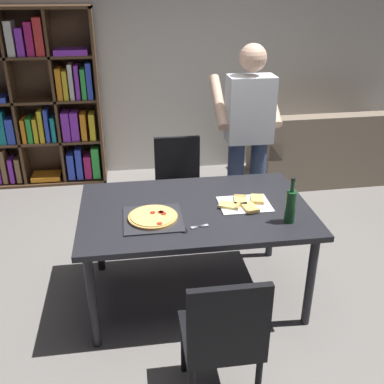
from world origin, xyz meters
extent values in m
plane|color=gray|center=(0.00, 0.00, 0.00)|extent=(12.00, 12.00, 0.00)
cube|color=silver|center=(0.00, 2.60, 1.40)|extent=(6.40, 0.10, 2.80)
cube|color=#232328|center=(0.00, 0.00, 0.73)|extent=(1.61, 1.03, 0.04)
cylinder|color=#232328|center=(-0.72, -0.43, 0.35)|extent=(0.06, 0.06, 0.71)
cylinder|color=#232328|center=(0.72, -0.43, 0.35)|extent=(0.06, 0.06, 0.71)
cylinder|color=#232328|center=(-0.72, 0.43, 0.35)|extent=(0.06, 0.06, 0.71)
cylinder|color=#232328|center=(0.72, 0.43, 0.35)|extent=(0.06, 0.06, 0.71)
cube|color=black|center=(0.00, -0.91, 0.43)|extent=(0.42, 0.42, 0.04)
cube|color=black|center=(0.00, -1.10, 0.68)|extent=(0.42, 0.04, 0.45)
cylinder|color=black|center=(0.18, -0.73, 0.21)|extent=(0.04, 0.04, 0.41)
cylinder|color=black|center=(-0.18, -0.73, 0.21)|extent=(0.04, 0.04, 0.41)
cube|color=black|center=(0.00, 0.91, 0.43)|extent=(0.42, 0.42, 0.04)
cube|color=black|center=(0.00, 1.10, 0.68)|extent=(0.42, 0.04, 0.45)
cylinder|color=black|center=(-0.18, 0.73, 0.21)|extent=(0.04, 0.04, 0.41)
cylinder|color=black|center=(0.18, 0.73, 0.21)|extent=(0.04, 0.04, 0.41)
cylinder|color=black|center=(-0.18, 1.09, 0.21)|extent=(0.04, 0.04, 0.41)
cylinder|color=black|center=(0.18, 1.09, 0.21)|extent=(0.04, 0.04, 0.41)
cube|color=gray|center=(1.90, 2.05, 0.20)|extent=(1.72, 0.88, 0.40)
cube|color=gray|center=(1.91, 1.73, 0.62)|extent=(1.70, 0.23, 0.45)
cube|color=gray|center=(1.13, 2.04, 0.50)|extent=(0.18, 0.85, 0.20)
cube|color=#513823|center=(-0.74, 2.35, 0.97)|extent=(0.03, 0.35, 1.95)
cube|color=#513823|center=(-1.43, 2.35, 1.94)|extent=(1.40, 0.35, 0.03)
cube|color=#513823|center=(-1.43, 2.35, 0.01)|extent=(1.40, 0.35, 0.03)
cube|color=#513823|center=(-1.43, 2.51, 0.97)|extent=(1.40, 0.03, 1.95)
cube|color=#513823|center=(-1.43, 2.35, 0.50)|extent=(1.34, 0.29, 0.03)
cube|color=#513823|center=(-1.43, 2.35, 0.97)|extent=(1.34, 0.29, 0.03)
cube|color=#513823|center=(-1.43, 2.35, 1.45)|extent=(1.34, 0.29, 0.03)
cube|color=#513823|center=(-1.65, 2.35, 0.97)|extent=(0.03, 0.29, 1.89)
cube|color=#513823|center=(-1.21, 2.35, 0.97)|extent=(0.03, 0.29, 1.89)
cube|color=olive|center=(-1.88, 2.33, 0.24)|extent=(0.05, 0.22, 0.39)
cube|color=purple|center=(-1.80, 2.33, 0.19)|extent=(0.05, 0.22, 0.29)
cube|color=olive|center=(-1.72, 2.33, 0.19)|extent=(0.05, 0.22, 0.29)
cube|color=orange|center=(-1.43, 2.33, 0.07)|extent=(0.33, 0.25, 0.05)
cube|color=blue|center=(-1.13, 2.33, 0.20)|extent=(0.08, 0.22, 0.31)
cube|color=blue|center=(-1.03, 2.33, 0.23)|extent=(0.07, 0.22, 0.37)
cube|color=#B21E66|center=(-0.93, 2.33, 0.18)|extent=(0.08, 0.22, 0.28)
cube|color=green|center=(-0.84, 2.33, 0.23)|extent=(0.09, 0.22, 0.37)
cube|color=teal|center=(-1.83, 2.33, 0.70)|extent=(0.09, 0.22, 0.37)
cube|color=blue|center=(-1.73, 2.33, 0.66)|extent=(0.08, 0.22, 0.29)
cube|color=orange|center=(-1.59, 2.33, 0.65)|extent=(0.04, 0.22, 0.27)
cube|color=green|center=(-1.53, 2.33, 0.66)|extent=(0.05, 0.22, 0.28)
cube|color=yellow|center=(-1.46, 2.33, 0.66)|extent=(0.04, 0.22, 0.28)
cube|color=yellow|center=(-1.40, 2.33, 0.70)|extent=(0.05, 0.22, 0.36)
cube|color=blue|center=(-1.33, 2.33, 0.71)|extent=(0.04, 0.22, 0.38)
cube|color=teal|center=(-1.27, 2.33, 0.66)|extent=(0.04, 0.22, 0.28)
cube|color=purple|center=(-1.13, 2.33, 0.68)|extent=(0.08, 0.22, 0.33)
cube|color=purple|center=(-1.03, 2.33, 0.68)|extent=(0.09, 0.22, 0.33)
cube|color=orange|center=(-0.93, 2.33, 0.67)|extent=(0.06, 0.22, 0.31)
cube|color=yellow|center=(-0.84, 2.33, 0.67)|extent=(0.06, 0.22, 0.30)
cube|color=orange|center=(-1.14, 2.33, 1.16)|extent=(0.06, 0.22, 0.34)
cube|color=yellow|center=(-1.08, 2.33, 1.15)|extent=(0.05, 0.22, 0.31)
cube|color=silver|center=(-1.01, 2.33, 1.18)|extent=(0.05, 0.22, 0.38)
cube|color=purple|center=(-0.95, 2.33, 1.17)|extent=(0.04, 0.22, 0.37)
cube|color=green|center=(-0.89, 2.33, 1.15)|extent=(0.05, 0.22, 0.33)
cube|color=blue|center=(-0.82, 2.33, 1.18)|extent=(0.06, 0.22, 0.39)
cube|color=silver|center=(-1.57, 2.33, 1.64)|extent=(0.08, 0.22, 0.35)
cube|color=purple|center=(-1.48, 2.33, 1.60)|extent=(0.07, 0.22, 0.28)
cube|color=#B21E66|center=(-1.38, 2.33, 1.63)|extent=(0.07, 0.22, 0.34)
cube|color=red|center=(-1.28, 2.33, 1.65)|extent=(0.09, 0.22, 0.38)
cube|color=purple|center=(-0.98, 2.33, 1.49)|extent=(0.35, 0.25, 0.06)
cylinder|color=#38476B|center=(0.67, 0.76, 0.47)|extent=(0.14, 0.14, 0.95)
cylinder|color=#38476B|center=(0.47, 0.76, 0.47)|extent=(0.14, 0.14, 0.95)
cube|color=white|center=(0.57, 0.76, 1.23)|extent=(0.38, 0.22, 0.55)
sphere|color=#E0B293|center=(0.57, 0.76, 1.64)|extent=(0.22, 0.22, 0.22)
cylinder|color=#E0B293|center=(0.80, 0.94, 1.25)|extent=(0.09, 0.50, 0.39)
cylinder|color=#E0B293|center=(0.34, 0.94, 1.25)|extent=(0.09, 0.50, 0.39)
cube|color=#2D2D33|center=(-0.30, -0.13, 0.76)|extent=(0.39, 0.39, 0.01)
cylinder|color=tan|center=(-0.30, -0.13, 0.77)|extent=(0.33, 0.33, 0.02)
cylinder|color=#EACC6B|center=(-0.30, -0.13, 0.78)|extent=(0.30, 0.30, 0.01)
cylinder|color=#B22819|center=(-0.23, -0.12, 0.79)|extent=(0.04, 0.04, 0.00)
cylinder|color=#B22819|center=(-0.30, -0.10, 0.79)|extent=(0.04, 0.04, 0.00)
cylinder|color=#B22819|center=(-0.24, -0.10, 0.79)|extent=(0.04, 0.04, 0.00)
cylinder|color=#B22819|center=(-0.25, -0.10, 0.79)|extent=(0.04, 0.04, 0.00)
cylinder|color=#B22819|center=(-0.27, -0.25, 0.79)|extent=(0.04, 0.04, 0.00)
cube|color=white|center=(0.35, -0.01, 0.76)|extent=(0.36, 0.28, 0.01)
cube|color=#EACC6B|center=(0.33, 0.03, 0.77)|extent=(0.12, 0.16, 0.02)
cube|color=tan|center=(0.35, 0.08, 0.77)|extent=(0.09, 0.04, 0.02)
cube|color=#EACC6B|center=(0.46, 0.03, 0.77)|extent=(0.12, 0.16, 0.02)
cube|color=tan|center=(0.44, -0.03, 0.77)|extent=(0.09, 0.05, 0.02)
cube|color=#EACC6B|center=(0.37, -0.09, 0.77)|extent=(0.11, 0.15, 0.02)
cube|color=tan|center=(0.38, -0.15, 0.77)|extent=(0.09, 0.04, 0.02)
cube|color=#EACC6B|center=(0.24, -0.04, 0.77)|extent=(0.16, 0.14, 0.02)
cube|color=tan|center=(0.29, -0.06, 0.77)|extent=(0.06, 0.09, 0.02)
cylinder|color=#194723|center=(0.59, -0.29, 0.86)|extent=(0.07, 0.07, 0.22)
cylinder|color=#194723|center=(0.59, -0.29, 1.01)|extent=(0.03, 0.03, 0.08)
cylinder|color=black|center=(0.59, -0.29, 1.06)|extent=(0.03, 0.03, 0.02)
cube|color=silver|center=(-0.01, -0.28, 0.76)|extent=(0.12, 0.05, 0.01)
cube|color=silver|center=(-0.01, -0.28, 0.76)|extent=(0.12, 0.02, 0.01)
torus|color=black|center=(-0.12, -0.28, 0.76)|extent=(0.05, 0.05, 0.01)
torus|color=black|center=(-0.12, -0.32, 0.76)|extent=(0.05, 0.05, 0.01)
camera|label=1|loc=(-0.42, -2.76, 2.22)|focal=42.04mm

